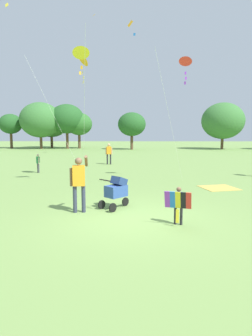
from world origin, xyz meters
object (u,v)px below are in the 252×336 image
object	(u,v)px
kite_adult_black	(81,54)
child_with_butterfly_kite	(178,202)
kite_orange_delta	(82,60)
stroller	(117,189)
person_adult_flyer	(79,180)
picnic_blanket	(219,188)
kite_green_novelty	(185,63)
person_red_shirt	(109,152)
person_kid_running	(38,162)

from	to	relation	value
kite_adult_black	child_with_butterfly_kite	bearing A→B (deg)	-57.36
kite_orange_delta	stroller	bearing A→B (deg)	-70.70
person_adult_flyer	kite_adult_black	world-z (taller)	kite_adult_black
person_adult_flyer	picnic_blanket	xyz separation A→B (m)	(5.34, 3.88, -1.00)
kite_adult_black	picnic_blanket	size ratio (longest dim) A/B	4.14
kite_green_novelty	person_red_shirt	xyz separation A→B (m)	(-4.14, 7.09, -4.70)
child_with_butterfly_kite	picnic_blanket	xyz separation A→B (m)	(2.55, 5.04, -0.60)
stroller	person_kid_running	size ratio (longest dim) A/B	0.94
kite_adult_black	picnic_blanket	distance (m)	8.13
person_kid_running	picnic_blanket	size ratio (longest dim) A/B	0.77
stroller	kite_orange_delta	bearing A→B (deg)	109.30
kite_orange_delta	kite_green_novelty	xyz separation A→B (m)	(4.86, -0.23, -0.22)
person_red_shirt	kite_orange_delta	bearing A→B (deg)	-95.93
person_kid_running	kite_green_novelty	bearing A→B (deg)	-18.88
stroller	kite_adult_black	xyz separation A→B (m)	(-1.64, 3.55, 5.01)
kite_adult_black	stroller	bearing A→B (deg)	-65.23
picnic_blanket	child_with_butterfly_kite	bearing A→B (deg)	-116.84
kite_adult_black	kite_orange_delta	distance (m)	1.86
person_adult_flyer	person_red_shirt	distance (m)	12.74
kite_adult_black	kite_green_novelty	world-z (taller)	kite_adult_black
kite_adult_black	person_kid_running	xyz separation A→B (m)	(-3.36, 4.33, -4.97)
person_kid_running	picnic_blanket	world-z (taller)	person_kid_running
stroller	picnic_blanket	distance (m)	5.46
person_adult_flyer	stroller	world-z (taller)	person_adult_flyer
child_with_butterfly_kite	kite_orange_delta	xyz separation A→B (m)	(-3.58, 7.03, 5.20)
kite_orange_delta	person_kid_running	world-z (taller)	kite_orange_delta
person_kid_running	child_with_butterfly_kite	bearing A→B (deg)	-54.90
stroller	picnic_blanket	xyz separation A→B (m)	(4.24, 3.39, -0.60)
stroller	kite_adult_black	size ratio (longest dim) A/B	0.17
stroller	picnic_blanket	world-z (taller)	stroller
child_with_butterfly_kite	person_kid_running	world-z (taller)	person_kid_running
stroller	person_red_shirt	xyz separation A→B (m)	(-1.17, 12.24, 0.29)
person_adult_flyer	kite_adult_black	bearing A→B (deg)	97.54
person_red_shirt	picnic_blanket	world-z (taller)	person_red_shirt
kite_orange_delta	kite_adult_black	bearing A→B (deg)	-82.30
kite_adult_black	person_kid_running	size ratio (longest dim) A/B	5.36
kite_orange_delta	kite_green_novelty	distance (m)	4.87
picnic_blanket	kite_orange_delta	bearing A→B (deg)	162.00
person_adult_flyer	person_red_shirt	bearing A→B (deg)	90.31
kite_adult_black	person_red_shirt	xyz separation A→B (m)	(0.47, 8.69, -4.72)
stroller	kite_green_novelty	size ratio (longest dim) A/B	0.18
picnic_blanket	stroller	bearing A→B (deg)	-141.41
person_adult_flyer	person_red_shirt	xyz separation A→B (m)	(-0.07, 12.74, -0.10)
person_adult_flyer	kite_green_novelty	xyz separation A→B (m)	(4.07, 5.64, 4.59)
child_with_butterfly_kite	person_kid_running	xyz separation A→B (m)	(-6.69, 9.52, 0.04)
kite_green_novelty	person_kid_running	distance (m)	9.77
person_adult_flyer	picnic_blanket	size ratio (longest dim) A/B	1.22
kite_green_novelty	person_kid_running	size ratio (longest dim) A/B	5.33
kite_orange_delta	picnic_blanket	distance (m)	8.67
person_adult_flyer	picnic_blanket	world-z (taller)	person_adult_flyer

